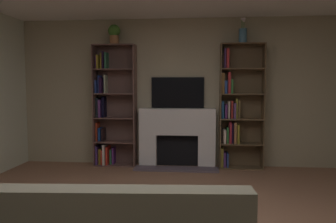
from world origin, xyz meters
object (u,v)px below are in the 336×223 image
at_px(tv, 178,93).
at_px(potted_plant, 114,34).
at_px(vase_with_flowers, 243,34).
at_px(fireplace, 177,136).
at_px(bookshelf_right, 236,109).
at_px(bookshelf_left, 111,109).

xyz_separation_m(tv, potted_plant, (-1.09, -0.12, 1.02)).
relative_size(tv, vase_with_flowers, 2.16).
xyz_separation_m(fireplace, bookshelf_right, (1.00, 0.01, 0.48)).
bearing_deg(fireplace, tv, 90.00).
height_order(tv, bookshelf_right, bookshelf_right).
xyz_separation_m(fireplace, tv, (0.00, 0.09, 0.75)).
bearing_deg(potted_plant, tv, 6.26).
bearing_deg(potted_plant, vase_with_flowers, -0.01).
distance_m(bookshelf_left, potted_plant, 1.32).
bearing_deg(vase_with_flowers, tv, 173.72).
relative_size(fireplace, bookshelf_left, 0.67).
bearing_deg(vase_with_flowers, bookshelf_right, 155.63).
bearing_deg(tv, potted_plant, -173.74).
relative_size(tv, bookshelf_left, 0.43).
height_order(tv, bookshelf_left, bookshelf_left).
relative_size(bookshelf_right, potted_plant, 6.16).
relative_size(tv, potted_plant, 2.67).
bearing_deg(bookshelf_right, fireplace, -179.29).
distance_m(potted_plant, vase_with_flowers, 2.19).
bearing_deg(potted_plant, bookshelf_right, 1.11).
distance_m(tv, bookshelf_right, 1.04).
distance_m(tv, vase_with_flowers, 1.47).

